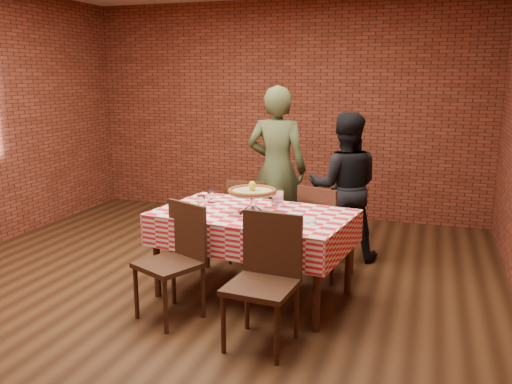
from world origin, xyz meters
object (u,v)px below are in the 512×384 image
water_glass_right (211,196)px  chair_far_left (250,219)px  condiment_caddy (278,198)px  diner_black (344,187)px  pizza_stand (252,203)px  water_glass_left (201,203)px  diner_olive (277,169)px  pizza (252,191)px  chair_near_left (169,264)px  table (254,254)px  chair_far_right (327,231)px  chair_near_right (261,284)px

water_glass_right → chair_far_left: same height
condiment_caddy → diner_black: diner_black is taller
chair_far_left → pizza_stand: bearing=102.5°
water_glass_left → diner_olive: (0.29, 1.37, 0.09)m
water_glass_left → pizza: bearing=1.7°
water_glass_left → chair_near_left: 0.70m
pizza_stand → chair_near_left: pizza_stand is taller
water_glass_left → chair_far_left: same height
chair_far_left → diner_black: size_ratio=0.57×
condiment_caddy → diner_olive: size_ratio=0.08×
table → water_glass_right: water_glass_right is taller
condiment_caddy → chair_far_right: size_ratio=0.16×
chair_near_right → diner_olive: bearing=108.4°
chair_near_right → chair_far_right: size_ratio=1.05×
chair_near_right → diner_olive: 2.27m
chair_far_right → chair_near_left: bearing=74.4°
chair_far_left → chair_near_right: bearing=103.6°
pizza → chair_near_left: pizza is taller
table → condiment_caddy: (0.13, 0.29, 0.46)m
chair_near_right → diner_olive: diner_olive is taller
pizza_stand → water_glass_left: 0.47m
condiment_caddy → table: bearing=-128.2°
pizza → water_glass_left: (-0.47, -0.01, -0.13)m
condiment_caddy → chair_far_left: 0.84m
pizza → diner_olive: size_ratio=0.23×
water_glass_right → condiment_caddy: size_ratio=0.83×
water_glass_right → chair_far_right: bearing=24.8°
chair_near_right → chair_far_right: 1.53m
condiment_caddy → chair_far_right: (0.39, 0.38, -0.38)m
water_glass_left → condiment_caddy: bearing=29.6°
chair_near_left → diner_olive: size_ratio=0.51×
pizza_stand → diner_olive: 1.37m
pizza_stand → chair_far_left: pizza_stand is taller
pizza → condiment_caddy: (0.13, 0.33, -0.12)m
chair_far_left → diner_black: bearing=-165.9°
condiment_caddy → chair_near_right: chair_near_right is taller
table → diner_olive: (-0.17, 1.31, 0.53)m
chair_far_right → diner_black: size_ratio=0.58×
chair_near_left → chair_near_right: (0.83, -0.20, 0.01)m
chair_near_right → diner_olive: size_ratio=0.52×
table → condiment_caddy: 0.55m
pizza_stand → diner_olive: bearing=97.4°
water_glass_right → chair_near_right: 1.39m
pizza_stand → water_glass_right: pizza_stand is taller
condiment_caddy → chair_near_right: (0.21, -1.14, -0.36)m
pizza → table: bearing=94.4°
condiment_caddy → chair_far_right: 0.66m
water_glass_left → chair_near_right: 1.19m
diner_olive → diner_black: 0.77m
chair_near_left → pizza_stand: bearing=76.0°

